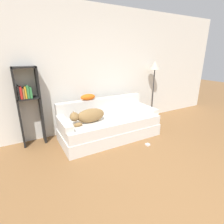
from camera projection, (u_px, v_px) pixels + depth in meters
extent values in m
cube|color=silver|center=(91.00, 71.00, 3.89)|extent=(7.88, 0.06, 2.70)
cube|color=silver|center=(110.00, 132.00, 3.75)|extent=(2.05, 0.90, 0.25)
cube|color=silver|center=(110.00, 122.00, 3.67)|extent=(2.01, 0.86, 0.20)
cube|color=silver|center=(102.00, 105.00, 3.90)|extent=(2.01, 0.15, 0.33)
cube|color=silver|center=(64.00, 124.00, 3.17)|extent=(0.15, 0.71, 0.12)
cube|color=silver|center=(146.00, 108.00, 4.06)|extent=(0.15, 0.71, 0.12)
ellipsoid|color=olive|center=(91.00, 115.00, 3.36)|extent=(0.56, 0.22, 0.27)
sphere|color=olive|center=(74.00, 117.00, 3.20)|extent=(0.17, 0.17, 0.17)
cone|color=olive|center=(75.00, 114.00, 3.14)|extent=(0.06, 0.06, 0.08)
cone|color=olive|center=(73.00, 113.00, 3.22)|extent=(0.06, 0.06, 0.08)
ellipsoid|color=olive|center=(78.00, 125.00, 3.17)|extent=(0.17, 0.06, 0.08)
cube|color=silver|center=(115.00, 116.00, 3.68)|extent=(0.31, 0.22, 0.02)
ellipsoid|color=orange|center=(88.00, 97.00, 3.69)|extent=(0.32, 0.17, 0.13)
cube|color=black|center=(18.00, 109.00, 3.21)|extent=(0.04, 0.26, 1.50)
cube|color=black|center=(40.00, 106.00, 3.38)|extent=(0.04, 0.26, 1.50)
cube|color=black|center=(23.00, 67.00, 3.06)|extent=(0.40, 0.26, 0.02)
cube|color=black|center=(28.00, 98.00, 3.24)|extent=(0.40, 0.26, 0.02)
cube|color=black|center=(18.00, 92.00, 3.12)|extent=(0.03, 0.20, 0.23)
cube|color=red|center=(21.00, 93.00, 3.14)|extent=(0.04, 0.20, 0.21)
cube|color=olive|center=(23.00, 93.00, 3.16)|extent=(0.03, 0.20, 0.17)
cube|color=gold|center=(25.00, 93.00, 3.17)|extent=(0.03, 0.20, 0.20)
cube|color=#337F42|center=(28.00, 92.00, 3.19)|extent=(0.04, 0.20, 0.22)
cube|color=#337F42|center=(31.00, 92.00, 3.22)|extent=(0.04, 0.20, 0.19)
cylinder|color=#232326|center=(151.00, 118.00, 4.89)|extent=(0.27, 0.27, 0.02)
cylinder|color=#232326|center=(153.00, 94.00, 4.68)|extent=(0.02, 0.02, 1.31)
cone|color=beige|center=(155.00, 65.00, 4.43)|extent=(0.28, 0.28, 0.22)
cube|color=silver|center=(148.00, 145.00, 3.43)|extent=(0.08, 0.08, 0.03)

